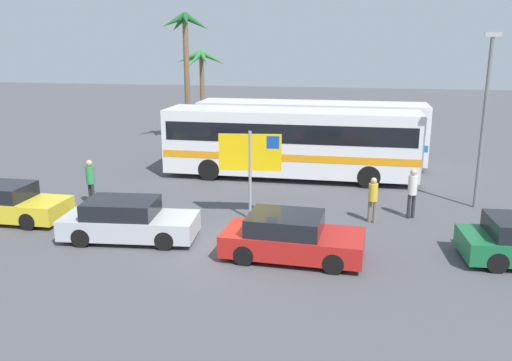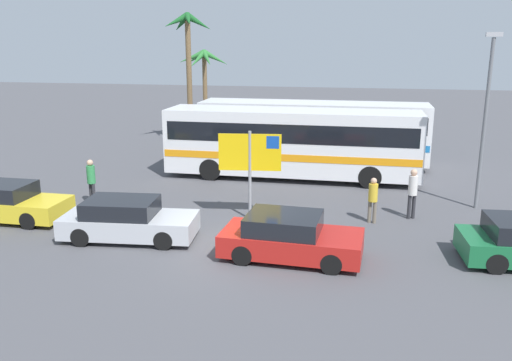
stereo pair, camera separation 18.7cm
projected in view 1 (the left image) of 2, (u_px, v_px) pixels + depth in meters
The scene contains 13 objects.
ground at pixel (236, 250), 16.40m from camera, with size 120.00×120.00×0.00m, color #4C4C51.
bus_front_coach at pixel (291, 140), 24.60m from camera, with size 11.58×2.58×3.17m.
bus_rear_coach at pixel (311, 129), 27.58m from camera, with size 11.58×2.58×3.17m.
ferry_sign at pixel (251, 156), 18.64m from camera, with size 2.19×0.33×3.20m.
car_red at pixel (291, 237), 15.65m from camera, with size 4.18×2.08×1.32m.
car_yellow at pixel (4, 203), 18.96m from camera, with size 4.39×1.75×1.32m.
car_silver at pixel (128, 221), 17.11m from camera, with size 4.41×2.14×1.32m.
pedestrian_near_sign at pixel (90, 179), 20.56m from camera, with size 0.32×0.32×1.81m.
pedestrian_by_bus at pixel (412, 189), 19.07m from camera, with size 0.32×0.32×1.83m.
pedestrian_crossing_lot at pixel (373, 196), 18.63m from camera, with size 0.32×0.32×1.63m.
lamp_post_right_side at pixel (484, 115), 19.69m from camera, with size 0.56×0.20×6.52m.
palm_tree_seaside at pixel (201, 64), 37.51m from camera, with size 3.57×3.54×5.64m.
palm_tree_inland at pixel (186, 43), 31.27m from camera, with size 2.78×3.14×7.83m.
Camera 1 is at (3.50, -14.94, 6.21)m, focal length 37.46 mm.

